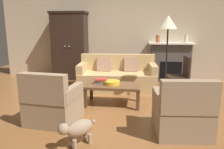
{
  "coord_description": "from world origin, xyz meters",
  "views": [
    {
      "loc": [
        0.78,
        -4.24,
        1.57
      ],
      "look_at": [
        0.12,
        0.44,
        0.55
      ],
      "focal_mm": 35.93,
      "sensor_mm": 36.0,
      "label": 1
    }
  ],
  "objects_px": {
    "armchair_near_right": "(182,114)",
    "side_chair_wooden": "(181,73)",
    "fireplace": "(170,62)",
    "couch": "(117,77)",
    "fruit_bowl": "(112,83)",
    "armchair_near_left": "(53,104)",
    "armoire": "(70,46)",
    "mantel_vase_terracotta": "(158,39)",
    "floor_lamp": "(168,28)",
    "mantel_vase_cream": "(186,39)",
    "coffee_table": "(113,87)",
    "book_stack": "(101,81)",
    "dog": "(78,129)"
  },
  "relations": [
    {
      "from": "armchair_near_right",
      "to": "side_chair_wooden",
      "type": "xyz_separation_m",
      "value": [
        0.28,
        2.01,
        0.2
      ]
    },
    {
      "from": "fireplace",
      "to": "couch",
      "type": "distance_m",
      "value": 1.78
    },
    {
      "from": "side_chair_wooden",
      "to": "fruit_bowl",
      "type": "bearing_deg",
      "value": -150.16
    },
    {
      "from": "armchair_near_left",
      "to": "couch",
      "type": "bearing_deg",
      "value": 69.26
    },
    {
      "from": "armchair_near_right",
      "to": "fireplace",
      "type": "bearing_deg",
      "value": 86.82
    },
    {
      "from": "fruit_bowl",
      "to": "armchair_near_right",
      "type": "xyz_separation_m",
      "value": [
        1.21,
        -1.15,
        -0.14
      ]
    },
    {
      "from": "armoire",
      "to": "side_chair_wooden",
      "type": "xyz_separation_m",
      "value": [
        3.05,
        -1.26,
        -0.49
      ]
    },
    {
      "from": "mantel_vase_terracotta",
      "to": "floor_lamp",
      "type": "relative_size",
      "value": 0.12
    },
    {
      "from": "fruit_bowl",
      "to": "mantel_vase_cream",
      "type": "distance_m",
      "value": 2.9
    },
    {
      "from": "armchair_near_right",
      "to": "coffee_table",
      "type": "bearing_deg",
      "value": 136.2
    },
    {
      "from": "floor_lamp",
      "to": "armchair_near_right",
      "type": "bearing_deg",
      "value": -85.15
    },
    {
      "from": "fruit_bowl",
      "to": "floor_lamp",
      "type": "xyz_separation_m",
      "value": [
        1.08,
        0.28,
        1.09
      ]
    },
    {
      "from": "coffee_table",
      "to": "book_stack",
      "type": "height_order",
      "value": "book_stack"
    },
    {
      "from": "fireplace",
      "to": "armchair_near_left",
      "type": "relative_size",
      "value": 1.43
    },
    {
      "from": "book_stack",
      "to": "mantel_vase_terracotta",
      "type": "relative_size",
      "value": 1.28
    },
    {
      "from": "couch",
      "to": "coffee_table",
      "type": "height_order",
      "value": "couch"
    },
    {
      "from": "couch",
      "to": "mantel_vase_terracotta",
      "type": "height_order",
      "value": "mantel_vase_terracotta"
    },
    {
      "from": "armoire",
      "to": "dog",
      "type": "bearing_deg",
      "value": -70.59
    },
    {
      "from": "coffee_table",
      "to": "side_chair_wooden",
      "type": "distance_m",
      "value": 1.71
    },
    {
      "from": "floor_lamp",
      "to": "mantel_vase_terracotta",
      "type": "bearing_deg",
      "value": 92.21
    },
    {
      "from": "couch",
      "to": "mantel_vase_cream",
      "type": "distance_m",
      "value": 2.26
    },
    {
      "from": "coffee_table",
      "to": "armchair_near_left",
      "type": "distance_m",
      "value": 1.33
    },
    {
      "from": "fireplace",
      "to": "mantel_vase_cream",
      "type": "height_order",
      "value": "mantel_vase_cream"
    },
    {
      "from": "armchair_near_right",
      "to": "floor_lamp",
      "type": "bearing_deg",
      "value": 94.85
    },
    {
      "from": "coffee_table",
      "to": "armchair_near_right",
      "type": "bearing_deg",
      "value": -43.8
    },
    {
      "from": "coffee_table",
      "to": "fruit_bowl",
      "type": "distance_m",
      "value": 0.1
    },
    {
      "from": "couch",
      "to": "fireplace",
      "type": "bearing_deg",
      "value": 36.54
    },
    {
      "from": "coffee_table",
      "to": "side_chair_wooden",
      "type": "relative_size",
      "value": 1.22
    },
    {
      "from": "fruit_bowl",
      "to": "mantel_vase_terracotta",
      "type": "bearing_deg",
      "value": 65.02
    },
    {
      "from": "mantel_vase_cream",
      "to": "armoire",
      "type": "bearing_deg",
      "value": -178.97
    },
    {
      "from": "mantel_vase_terracotta",
      "to": "mantel_vase_cream",
      "type": "relative_size",
      "value": 0.99
    },
    {
      "from": "fruit_bowl",
      "to": "dog",
      "type": "relative_size",
      "value": 0.69
    },
    {
      "from": "armchair_near_right",
      "to": "floor_lamp",
      "type": "xyz_separation_m",
      "value": [
        -0.12,
        1.44,
        1.23
      ]
    },
    {
      "from": "armchair_near_right",
      "to": "armoire",
      "type": "bearing_deg",
      "value": 130.28
    },
    {
      "from": "fireplace",
      "to": "floor_lamp",
      "type": "distance_m",
      "value": 2.16
    },
    {
      "from": "mantel_vase_cream",
      "to": "floor_lamp",
      "type": "bearing_deg",
      "value": -110.02
    },
    {
      "from": "side_chair_wooden",
      "to": "coffee_table",
      "type": "bearing_deg",
      "value": -149.14
    },
    {
      "from": "fruit_bowl",
      "to": "dog",
      "type": "distance_m",
      "value": 1.73
    },
    {
      "from": "fruit_bowl",
      "to": "fireplace",
      "type": "bearing_deg",
      "value": 57.55
    },
    {
      "from": "armoire",
      "to": "dog",
      "type": "distance_m",
      "value": 4.12
    },
    {
      "from": "armchair_near_left",
      "to": "armchair_near_right",
      "type": "height_order",
      "value": "same"
    },
    {
      "from": "side_chair_wooden",
      "to": "couch",
      "type": "bearing_deg",
      "value": 169.28
    },
    {
      "from": "fruit_bowl",
      "to": "mantel_vase_terracotta",
      "type": "distance_m",
      "value": 2.51
    },
    {
      "from": "mantel_vase_cream",
      "to": "dog",
      "type": "relative_size",
      "value": 0.44
    },
    {
      "from": "armchair_near_left",
      "to": "fireplace",
      "type": "bearing_deg",
      "value": 55.19
    },
    {
      "from": "mantel_vase_terracotta",
      "to": "floor_lamp",
      "type": "bearing_deg",
      "value": -87.79
    },
    {
      "from": "armoire",
      "to": "mantel_vase_terracotta",
      "type": "height_order",
      "value": "armoire"
    },
    {
      "from": "armchair_near_right",
      "to": "side_chair_wooden",
      "type": "height_order",
      "value": "side_chair_wooden"
    },
    {
      "from": "couch",
      "to": "coffee_table",
      "type": "relative_size",
      "value": 1.8
    },
    {
      "from": "dog",
      "to": "fireplace",
      "type": "bearing_deg",
      "value": 67.61
    }
  ]
}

